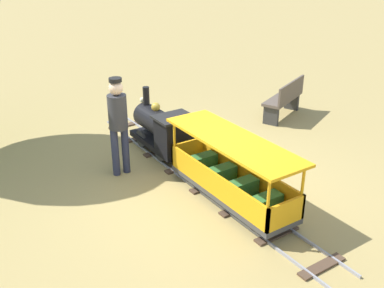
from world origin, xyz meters
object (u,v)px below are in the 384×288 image
(park_bench, at_px, (285,99))
(passenger_car, at_px, (231,176))
(conductor_person, at_px, (118,119))
(locomotive, at_px, (163,129))

(park_bench, bearing_deg, passenger_car, -145.88)
(passenger_car, bearing_deg, conductor_person, 118.98)
(locomotive, height_order, conductor_person, conductor_person)
(conductor_person, height_order, park_bench, conductor_person)
(passenger_car, distance_m, park_bench, 3.78)
(passenger_car, height_order, conductor_person, conductor_person)
(park_bench, bearing_deg, conductor_person, -174.00)
(park_bench, bearing_deg, locomotive, -176.78)
(conductor_person, bearing_deg, passenger_car, -61.02)
(passenger_car, height_order, park_bench, passenger_car)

